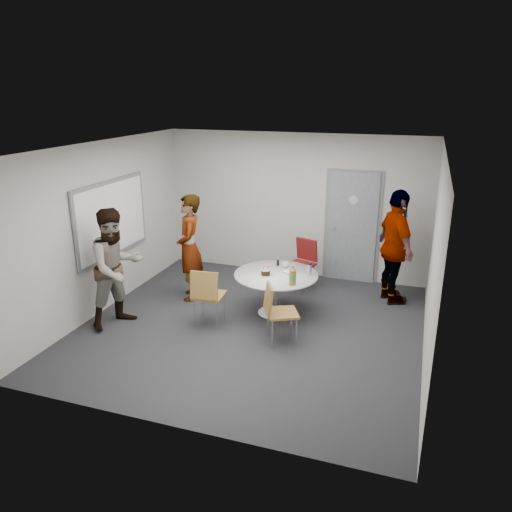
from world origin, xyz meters
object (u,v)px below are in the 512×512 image
(person_right, at_px, (395,247))
(door, at_px, (352,227))
(chair_far, at_px, (303,259))
(table, at_px, (277,280))
(person_left, at_px, (116,268))
(person_main, at_px, (189,248))
(whiteboard, at_px, (112,219))
(chair_near_right, at_px, (276,308))
(chair_near_left, at_px, (207,292))

(person_right, bearing_deg, door, 18.82)
(chair_far, bearing_deg, table, 102.86)
(chair_far, height_order, person_left, person_left)
(table, xyz_separation_m, person_main, (-1.60, 0.19, 0.31))
(whiteboard, height_order, person_right, whiteboard)
(door, height_order, person_left, door)
(table, distance_m, person_right, 2.07)
(person_main, relative_size, person_right, 0.94)
(whiteboard, xyz_separation_m, chair_near_right, (2.95, -0.54, -0.91))
(door, xyz_separation_m, table, (-0.86, -1.93, -0.43))
(table, xyz_separation_m, chair_near_left, (-0.87, -0.74, -0.03))
(door, xyz_separation_m, chair_near_right, (-0.61, -2.82, -0.49))
(chair_near_right, bearing_deg, chair_far, 156.38)
(chair_near_left, bearing_deg, chair_near_right, -12.53)
(chair_near_right, relative_size, person_main, 0.49)
(chair_near_right, height_order, person_main, person_main)
(chair_near_right, xyz_separation_m, chair_far, (-0.13, 2.12, 0.02))
(whiteboard, distance_m, person_left, 1.04)
(chair_near_left, relative_size, chair_near_right, 1.05)
(chair_near_left, distance_m, person_left, 1.40)
(chair_near_right, distance_m, chair_far, 2.12)
(chair_near_right, distance_m, person_right, 2.52)
(person_right, bearing_deg, person_main, 78.48)
(table, bearing_deg, person_left, -153.59)
(chair_far, bearing_deg, chair_near_right, 112.18)
(person_right, bearing_deg, whiteboard, 81.19)
(whiteboard, xyz_separation_m, person_main, (1.10, 0.54, -0.54))
(chair_far, height_order, person_right, person_right)
(person_left, bearing_deg, person_right, -35.13)
(table, relative_size, person_right, 0.68)
(chair_near_left, distance_m, chair_far, 2.20)
(table, xyz_separation_m, chair_far, (0.13, 1.22, -0.04))
(door, relative_size, person_right, 1.10)
(table, distance_m, person_left, 2.46)
(table, relative_size, chair_far, 1.44)
(person_left, bearing_deg, chair_far, -19.86)
(person_left, bearing_deg, person_main, 0.43)
(person_main, bearing_deg, chair_far, 95.84)
(whiteboard, relative_size, table, 1.44)
(door, xyz_separation_m, chair_far, (-0.74, -0.70, -0.47))
(person_right, bearing_deg, chair_near_right, 117.02)
(door, bearing_deg, person_main, -144.76)
(chair_far, bearing_deg, person_left, 63.66)
(person_left, bearing_deg, table, -38.40)
(chair_near_left, xyz_separation_m, person_main, (-0.73, 0.93, 0.34))
(table, bearing_deg, door, 65.87)
(whiteboard, distance_m, chair_near_right, 3.14)
(door, relative_size, person_main, 1.17)
(chair_far, height_order, person_main, person_main)
(whiteboard, bearing_deg, person_right, 18.66)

